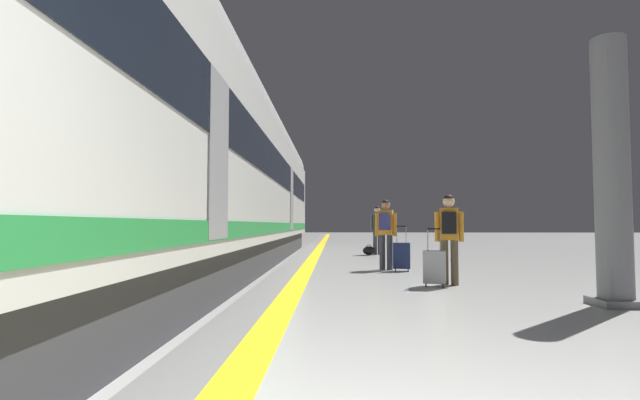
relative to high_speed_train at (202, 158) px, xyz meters
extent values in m
cube|color=yellow|center=(2.18, 1.26, -2.50)|extent=(0.36, 80.00, 0.01)
cube|color=slate|center=(1.82, 1.26, -2.50)|extent=(0.69, 80.00, 0.01)
cube|color=#38383D|center=(0.00, -0.50, -2.15)|extent=(2.67, 24.55, 0.70)
cube|color=silver|center=(0.00, -0.50, -0.35)|extent=(2.90, 25.58, 2.90)
cylinder|color=silver|center=(0.00, -0.50, 1.05)|extent=(2.84, 25.06, 2.84)
cube|color=black|center=(0.00, -0.50, 0.00)|extent=(2.93, 24.04, 0.80)
cube|color=#268C3F|center=(0.00, -0.50, -1.50)|extent=(2.94, 25.06, 0.24)
cone|color=silver|center=(0.00, 13.59, -0.60)|extent=(2.75, 2.60, 2.75)
cube|color=gray|center=(1.46, -4.34, -0.60)|extent=(0.02, 0.90, 2.00)
cube|color=gray|center=(1.46, 5.26, -0.60)|extent=(0.02, 0.90, 2.00)
cylinder|color=brown|center=(4.83, -1.49, -2.10)|extent=(0.13, 0.13, 0.80)
cylinder|color=brown|center=(4.99, -1.53, -2.10)|extent=(0.13, 0.13, 0.80)
cube|color=orange|center=(4.91, -1.51, -1.42)|extent=(0.36, 0.26, 0.57)
cylinder|color=orange|center=(4.71, -1.45, -1.47)|extent=(0.09, 0.09, 0.53)
cylinder|color=orange|center=(5.12, -1.55, -1.47)|extent=(0.09, 0.09, 0.53)
sphere|color=beige|center=(4.91, -1.51, -1.01)|extent=(0.21, 0.21, 0.21)
sphere|color=black|center=(4.91, -1.51, -0.99)|extent=(0.19, 0.19, 0.19)
cube|color=black|center=(4.88, -1.65, -1.40)|extent=(0.27, 0.19, 0.38)
cube|color=#9E9EA3|center=(4.59, -1.75, -2.16)|extent=(0.42, 0.31, 0.56)
cube|color=#9E9EA3|center=(4.62, -1.63, -2.23)|extent=(0.30, 0.10, 0.31)
cylinder|color=black|center=(4.44, -1.77, -2.47)|extent=(0.03, 0.06, 0.06)
cylinder|color=black|center=(4.71, -1.85, -2.47)|extent=(0.03, 0.06, 0.06)
cylinder|color=gray|center=(4.47, -1.77, -1.69)|extent=(0.02, 0.02, 0.38)
cylinder|color=gray|center=(4.68, -1.83, -1.69)|extent=(0.02, 0.02, 0.38)
cube|color=black|center=(4.58, -1.80, -1.50)|extent=(0.22, 0.08, 0.02)
cylinder|color=#383842|center=(4.00, 1.26, -2.09)|extent=(0.14, 0.14, 0.83)
cylinder|color=#383842|center=(4.17, 1.20, -2.09)|extent=(0.14, 0.14, 0.83)
cube|color=orange|center=(4.08, 1.23, -1.38)|extent=(0.38, 0.28, 0.59)
cylinder|color=orange|center=(3.88, 1.30, -1.43)|extent=(0.09, 0.09, 0.55)
cylinder|color=orange|center=(4.29, 1.18, -1.43)|extent=(0.09, 0.09, 0.55)
sphere|color=#A37556|center=(4.08, 1.23, -0.96)|extent=(0.22, 0.22, 0.22)
sphere|color=black|center=(4.08, 1.23, -0.93)|extent=(0.20, 0.20, 0.20)
cube|color=navy|center=(4.04, 1.09, -1.36)|extent=(0.28, 0.21, 0.39)
cube|color=#19234C|center=(4.40, 0.91, -2.14)|extent=(0.39, 0.25, 0.59)
cube|color=#19234C|center=(4.41, 1.03, -2.22)|extent=(0.31, 0.04, 0.33)
cylinder|color=black|center=(4.26, 0.86, -2.47)|extent=(0.02, 0.06, 0.06)
cylinder|color=black|center=(4.54, 0.84, -2.47)|extent=(0.02, 0.06, 0.06)
cylinder|color=gray|center=(4.30, 0.87, -1.66)|extent=(0.02, 0.02, 0.38)
cylinder|color=gray|center=(4.50, 0.85, -1.66)|extent=(0.02, 0.02, 0.38)
cube|color=black|center=(4.40, 0.86, -1.47)|extent=(0.22, 0.04, 0.02)
cylinder|color=#383842|center=(4.31, 6.78, -2.07)|extent=(0.14, 0.14, 0.86)
cylinder|color=#383842|center=(4.48, 6.85, -2.07)|extent=(0.14, 0.14, 0.86)
cube|color=#4C4C51|center=(4.39, 6.82, -1.34)|extent=(0.40, 0.31, 0.61)
cylinder|color=#4C4C51|center=(4.18, 6.75, -1.39)|extent=(0.09, 0.09, 0.57)
cylinder|color=#4C4C51|center=(4.60, 6.90, -1.39)|extent=(0.09, 0.09, 0.57)
sphere|color=beige|center=(4.39, 6.82, -0.90)|extent=(0.22, 0.22, 0.22)
sphere|color=black|center=(4.39, 6.82, -0.87)|extent=(0.21, 0.21, 0.21)
cube|color=navy|center=(4.45, 6.67, -1.32)|extent=(0.30, 0.22, 0.41)
ellipsoid|color=black|center=(4.07, 6.56, -2.35)|extent=(0.44, 0.26, 0.30)
torus|color=black|center=(4.07, 6.56, -2.25)|extent=(0.22, 0.02, 0.22)
cylinder|color=slate|center=(6.58, -3.58, -0.70)|extent=(0.44, 0.44, 3.60)
cube|color=slate|center=(6.58, -3.58, -2.45)|extent=(0.56, 0.56, 0.10)
camera|label=1|loc=(2.86, -9.89, -1.42)|focal=26.09mm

